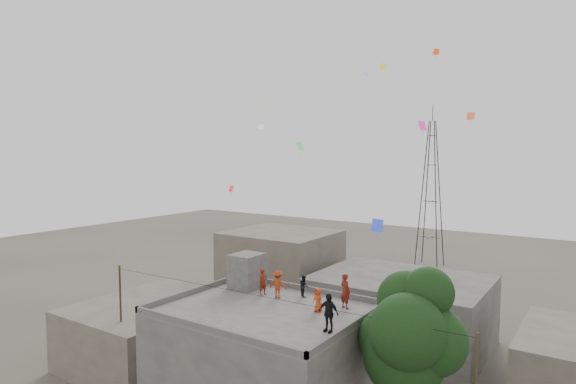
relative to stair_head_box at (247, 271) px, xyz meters
name	(u,v)px	position (x,y,z in m)	size (l,w,h in m)	color
main_building	(264,367)	(3.20, -2.60, -4.05)	(10.00, 8.00, 6.10)	#484543
parapet	(264,306)	(3.20, -2.60, -0.85)	(10.00, 8.00, 0.30)	#484543
stair_head_box	(247,271)	(0.00, 0.00, 0.00)	(1.60, 1.80, 2.00)	#484543
neighbor_west	(151,331)	(-7.80, -0.60, -5.10)	(8.00, 10.00, 4.00)	#564F44
neighbor_north	(401,311)	(5.20, 11.40, -4.60)	(12.00, 9.00, 5.00)	#484543
neighbor_northwest	(281,270)	(-6.80, 13.40, -3.60)	(9.00, 8.00, 7.00)	#564F44
tree	(409,336)	(10.57, -2.00, -1.00)	(4.90, 4.60, 9.10)	black
utility_line	(257,364)	(3.70, -3.85, -3.27)	(20.12, 0.62, 7.40)	black
transmission_tower	(431,194)	(-0.80, 37.40, 1.97)	(2.97, 2.97, 20.01)	black
person_red_adult	(345,291)	(6.57, -0.23, -0.10)	(0.65, 0.43, 1.79)	maroon
person_orange_child	(318,300)	(5.68, -1.45, -0.40)	(0.59, 0.38, 1.21)	#C63F16
person_dark_child	(304,286)	(3.73, 0.35, -0.41)	(0.57, 0.45, 1.18)	black
person_dark_adult	(328,313)	(7.42, -3.53, -0.14)	(1.01, 0.42, 1.72)	black
person_orange_adult	(278,284)	(2.71, -0.69, -0.24)	(0.98, 0.57, 1.52)	#A23012
person_red_child	(263,282)	(1.68, -0.66, -0.27)	(0.53, 0.35, 1.45)	maroon
kites	(347,130)	(4.06, 4.81, 8.32)	(16.78, 12.58, 10.13)	#FF221A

